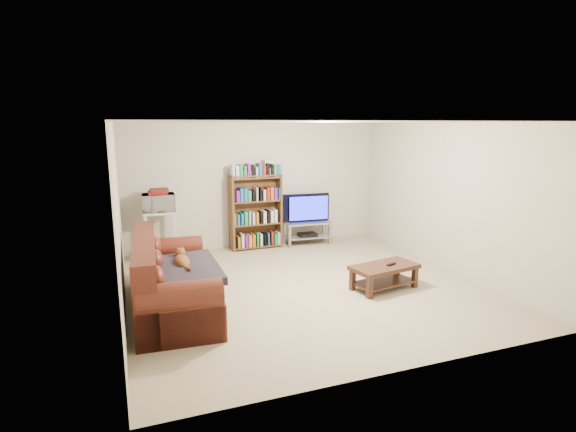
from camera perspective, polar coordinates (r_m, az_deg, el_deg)
name	(u,v)px	position (r m, az deg, el deg)	size (l,w,h in m)	color
floor	(304,286)	(6.77, 1.99, -8.90)	(5.00, 5.00, 0.00)	#C3B691
ceiling	(305,122)	(6.34, 2.14, 11.85)	(5.00, 5.00, 0.00)	white
wall_back	(256,185)	(8.79, -4.13, 3.91)	(5.00, 5.00, 0.00)	beige
wall_front	(406,253)	(4.30, 14.80, -4.58)	(5.00, 5.00, 0.00)	beige
wall_left	(119,220)	(5.99, -20.68, -0.44)	(5.00, 5.00, 0.00)	beige
wall_right	(446,198)	(7.74, 19.47, 2.23)	(5.00, 5.00, 0.00)	beige
sofa	(168,285)	(6.06, -14.96, -8.46)	(1.09, 2.30, 0.96)	#501E14
blanket	(183,271)	(5.85, -13.15, -6.77)	(0.87, 1.12, 0.10)	#2A252F
cat	(182,261)	(6.02, -13.32, -5.63)	(0.25, 0.61, 0.18)	brown
coffee_table	(384,272)	(6.74, 12.12, -7.01)	(1.06, 0.67, 0.36)	#3C2115
remote	(391,264)	(6.74, 12.99, -5.99)	(0.16, 0.04, 0.02)	black
tv_stand	(307,229)	(9.01, 2.46, -1.66)	(0.93, 0.47, 0.45)	#999EA3
television	(307,208)	(8.92, 2.48, 0.99)	(0.97, 0.13, 0.56)	black
dvd_player	(307,235)	(9.04, 2.45, -2.38)	(0.36, 0.25, 0.06)	black
bookshelf	(256,211)	(8.64, -4.13, 0.67)	(1.00, 0.34, 1.43)	brown
shelf_clutter	(260,169)	(8.57, -3.61, 5.98)	(0.73, 0.24, 0.28)	silver
microwave_stand	(160,229)	(8.19, -15.94, -1.59)	(0.56, 0.41, 0.88)	silver
microwave	(159,203)	(8.10, -16.12, 1.65)	(0.54, 0.37, 0.30)	silver
game_boxes	(158,193)	(8.07, -16.19, 2.87)	(0.32, 0.28, 0.05)	maroon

